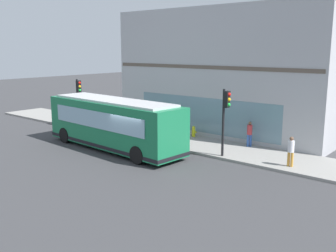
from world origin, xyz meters
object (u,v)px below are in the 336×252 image
(fire_hydrant, at_px, (194,131))
(pedestrian_near_building_entrance, at_px, (291,150))
(newspaper_vending_box, at_px, (127,120))
(traffic_light_near_corner, at_px, (226,110))
(traffic_light_down_block, at_px, (78,93))
(pedestrian_walking_along_curb, at_px, (250,132))
(city_bus_nearside, at_px, (113,124))

(fire_hydrant, distance_m, pedestrian_near_building_entrance, 8.15)
(pedestrian_near_building_entrance, bearing_deg, newspaper_vending_box, 81.92)
(traffic_light_near_corner, relative_size, newspaper_vending_box, 4.17)
(traffic_light_down_block, height_order, fire_hydrant, traffic_light_down_block)
(traffic_light_near_corner, distance_m, traffic_light_down_block, 13.21)
(fire_hydrant, height_order, pedestrian_walking_along_curb, pedestrian_walking_along_curb)
(city_bus_nearside, xyz_separation_m, newspaper_vending_box, (4.97, 4.00, -0.95))
(traffic_light_near_corner, distance_m, pedestrian_walking_along_curb, 3.34)
(city_bus_nearside, height_order, traffic_light_down_block, traffic_light_down_block)
(traffic_light_down_block, height_order, pedestrian_near_building_entrance, traffic_light_down_block)
(city_bus_nearside, distance_m, traffic_light_down_block, 7.46)
(city_bus_nearside, bearing_deg, traffic_light_near_corner, -68.67)
(fire_hydrant, relative_size, pedestrian_walking_along_curb, 0.48)
(city_bus_nearside, height_order, pedestrian_near_building_entrance, city_bus_nearside)
(city_bus_nearside, relative_size, traffic_light_down_block, 2.81)
(traffic_light_near_corner, bearing_deg, traffic_light_down_block, 89.08)
(pedestrian_walking_along_curb, bearing_deg, traffic_light_down_block, 101.28)
(traffic_light_down_block, relative_size, fire_hydrant, 4.90)
(pedestrian_walking_along_curb, xyz_separation_m, newspaper_vending_box, (-0.36, 10.36, -0.43))
(city_bus_nearside, distance_m, fire_hydrant, 5.85)
(fire_hydrant, height_order, pedestrian_near_building_entrance, pedestrian_near_building_entrance)
(newspaper_vending_box, bearing_deg, city_bus_nearside, -141.22)
(city_bus_nearside, distance_m, newspaper_vending_box, 6.45)
(city_bus_nearside, relative_size, newspaper_vending_box, 11.30)
(pedestrian_walking_along_curb, bearing_deg, city_bus_nearside, 129.92)
(pedestrian_walking_along_curb, bearing_deg, newspaper_vending_box, 91.98)
(city_bus_nearside, distance_m, pedestrian_near_building_entrance, 10.40)
(fire_hydrant, bearing_deg, traffic_light_near_corner, -124.23)
(traffic_light_down_block, height_order, newspaper_vending_box, traffic_light_down_block)
(pedestrian_walking_along_curb, relative_size, pedestrian_near_building_entrance, 1.00)
(fire_hydrant, distance_m, newspaper_vending_box, 6.16)
(newspaper_vending_box, bearing_deg, traffic_light_near_corner, -103.55)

